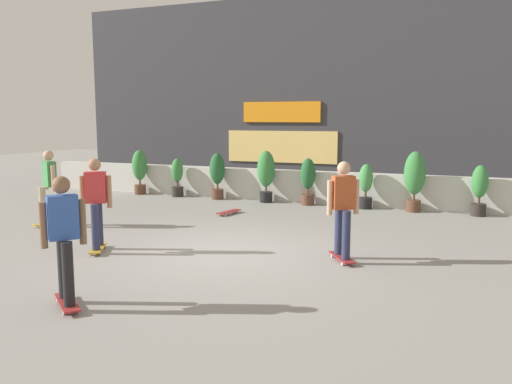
# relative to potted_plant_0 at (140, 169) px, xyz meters

# --- Properties ---
(ground_plane) EXTENTS (48.00, 48.00, 0.00)m
(ground_plane) POSITION_rel_potted_plant_0_xyz_m (5.61, -5.55, -0.80)
(ground_plane) COLOR gray
(planter_wall) EXTENTS (18.00, 0.40, 0.90)m
(planter_wall) POSITION_rel_potted_plant_0_xyz_m (5.61, 0.45, -0.35)
(planter_wall) COLOR beige
(planter_wall) RESTS_ON ground
(building_backdrop) EXTENTS (20.00, 2.08, 6.50)m
(building_backdrop) POSITION_rel_potted_plant_0_xyz_m (5.61, 4.45, 2.45)
(building_backdrop) COLOR #38383D
(building_backdrop) RESTS_ON ground
(potted_plant_0) EXTENTS (0.46, 0.46, 1.40)m
(potted_plant_0) POSITION_rel_potted_plant_0_xyz_m (0.00, 0.00, 0.00)
(potted_plant_0) COLOR brown
(potted_plant_0) RESTS_ON ground
(potted_plant_1) EXTENTS (0.36, 0.36, 1.17)m
(potted_plant_1) POSITION_rel_potted_plant_0_xyz_m (1.37, 0.00, -0.18)
(potted_plant_1) COLOR #2D2823
(potted_plant_1) RESTS_ON ground
(potted_plant_2) EXTENTS (0.45, 0.45, 1.37)m
(potted_plant_2) POSITION_rel_potted_plant_0_xyz_m (2.73, 0.00, -0.02)
(potted_plant_2) COLOR brown
(potted_plant_2) RESTS_ON ground
(potted_plant_3) EXTENTS (0.50, 0.50, 1.48)m
(potted_plant_3) POSITION_rel_potted_plant_0_xyz_m (4.28, 0.00, 0.06)
(potted_plant_3) COLOR black
(potted_plant_3) RESTS_ON ground
(potted_plant_4) EXTENTS (0.42, 0.42, 1.30)m
(potted_plant_4) POSITION_rel_potted_plant_0_xyz_m (5.53, 0.00, -0.08)
(potted_plant_4) COLOR brown
(potted_plant_4) RESTS_ON ground
(potted_plant_5) EXTENTS (0.36, 0.36, 1.19)m
(potted_plant_5) POSITION_rel_potted_plant_0_xyz_m (7.12, 0.00, -0.17)
(potted_plant_5) COLOR black
(potted_plant_5) RESTS_ON ground
(potted_plant_6) EXTENTS (0.54, 0.54, 1.56)m
(potted_plant_6) POSITION_rel_potted_plant_0_xyz_m (8.37, 0.00, 0.11)
(potted_plant_6) COLOR brown
(potted_plant_6) RESTS_ON ground
(potted_plant_7) EXTENTS (0.40, 0.40, 1.26)m
(potted_plant_7) POSITION_rel_potted_plant_0_xyz_m (9.91, 0.00, -0.11)
(potted_plant_7) COLOR #2D2823
(potted_plant_7) RESTS_ON ground
(skater_by_wall_right) EXTENTS (0.75, 0.66, 1.70)m
(skater_by_wall_right) POSITION_rel_potted_plant_0_xyz_m (4.94, -8.84, 0.14)
(skater_by_wall_right) COLOR maroon
(skater_by_wall_right) RESTS_ON ground
(skater_far_right) EXTENTS (0.60, 0.78, 1.70)m
(skater_far_right) POSITION_rel_potted_plant_0_xyz_m (7.71, -5.35, 0.14)
(skater_far_right) COLOR maroon
(skater_far_right) RESTS_ON ground
(skater_by_wall_left) EXTENTS (0.55, 0.80, 1.70)m
(skater_by_wall_left) POSITION_rel_potted_plant_0_xyz_m (1.02, -4.92, 0.14)
(skater_by_wall_left) COLOR #BF8C26
(skater_by_wall_left) RESTS_ON ground
(skater_far_left) EXTENTS (0.56, 0.80, 1.70)m
(skater_far_left) POSITION_rel_potted_plant_0_xyz_m (3.46, -6.38, 0.14)
(skater_far_left) COLOR #BF8C26
(skater_far_left) RESTS_ON ground
(skateboard_near_camera) EXTENTS (0.37, 0.82, 0.08)m
(skateboard_near_camera) POSITION_rel_potted_plant_0_xyz_m (4.10, -2.13, -0.74)
(skateboard_near_camera) COLOR maroon
(skateboard_near_camera) RESTS_ON ground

